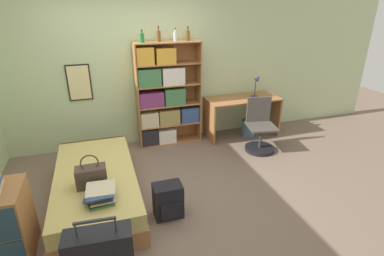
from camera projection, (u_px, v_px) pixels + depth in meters
name	position (u px, v px, depth m)	size (l,w,h in m)	color
ground_plane	(152.00, 190.00, 4.04)	(14.00, 14.00, 0.00)	#756051
wall_back	(129.00, 70.00, 4.96)	(10.00, 0.09, 2.60)	beige
bed	(97.00, 186.00, 3.78)	(0.98, 2.01, 0.41)	#A36B3D
handbag	(91.00, 176.00, 3.37)	(0.34, 0.18, 0.40)	#47382D
book_stack_on_bed	(100.00, 194.00, 3.14)	(0.35, 0.36, 0.14)	#427A4C
bookcase	(164.00, 97.00, 5.10)	(1.09, 0.32, 1.76)	#A36B3D
bottle_green	(142.00, 38.00, 4.62)	(0.07, 0.07, 0.19)	#1E6B2D
bottle_brown	(159.00, 36.00, 4.71)	(0.06, 0.06, 0.23)	brown
bottle_clear	(175.00, 36.00, 4.78)	(0.07, 0.07, 0.20)	#B7BCC1
bottle_blue	(188.00, 35.00, 4.88)	(0.06, 0.06, 0.22)	brown
desk	(242.00, 109.00, 5.52)	(1.34, 0.60, 0.73)	#A36B3D
desk_lamp	(257.00, 82.00, 5.42)	(0.17, 0.12, 0.41)	navy
desk_chair	(260.00, 134.00, 5.06)	(0.53, 0.53, 0.88)	black
backpack	(168.00, 201.00, 3.49)	(0.33, 0.26, 0.42)	black
waste_bin	(249.00, 128.00, 5.65)	(0.27, 0.27, 0.30)	slate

